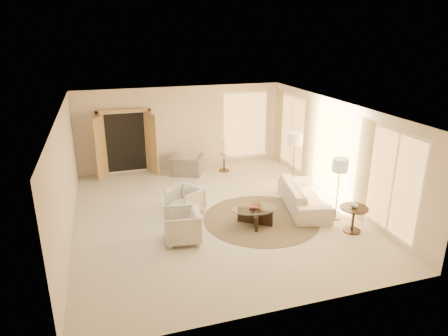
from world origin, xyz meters
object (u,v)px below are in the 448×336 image
object	(u,v)px
coffee_table	(255,214)
floor_lamp_far	(340,168)
side_table	(224,162)
end_vase	(355,205)
accent_chair	(187,162)
end_table	(354,215)
side_vase	(224,152)
armchair_left	(185,199)
armchair_right	(182,225)
sofa	(303,196)
floor_lamp_near	(295,142)
bowl	(255,206)

from	to	relation	value
coffee_table	floor_lamp_far	bearing A→B (deg)	-8.39
side_table	end_vase	distance (m)	5.32
accent_chair	end_table	distance (m)	5.86
end_table	side_table	distance (m)	5.31
side_table	end_table	bearing A→B (deg)	-71.96
floor_lamp_far	side_vase	xyz separation A→B (m)	(-1.64, 4.32, -0.70)
floor_lamp_far	end_vase	distance (m)	0.99
armchair_left	armchair_right	distance (m)	1.44
accent_chair	floor_lamp_far	bearing A→B (deg)	148.55
sofa	floor_lamp_near	size ratio (longest dim) A/B	1.29
end_table	side_table	world-z (taller)	end_table
armchair_right	end_table	xyz separation A→B (m)	(3.97, -0.75, 0.01)
floor_lamp_near	side_vase	xyz separation A→B (m)	(-1.38, 2.37, -0.88)
accent_chair	floor_lamp_near	world-z (taller)	floor_lamp_near
armchair_right	side_vase	bearing A→B (deg)	159.46
armchair_left	armchair_right	size ratio (longest dim) A/B	0.96
coffee_table	side_table	distance (m)	4.03
armchair_right	floor_lamp_near	size ratio (longest dim) A/B	0.46
coffee_table	end_vase	bearing A→B (deg)	-26.57
sofa	armchair_left	xyz separation A→B (m)	(-3.12, 0.59, 0.06)
accent_chair	end_vase	distance (m)	5.86
floor_lamp_near	floor_lamp_far	size ratio (longest dim) A/B	1.13
armchair_left	coffee_table	bearing A→B (deg)	21.37
accent_chair	end_table	xyz separation A→B (m)	(2.92, -5.08, -0.01)
armchair_right	bowl	distance (m)	1.91
sofa	end_vase	xyz separation A→B (m)	(0.48, -1.56, 0.36)
floor_lamp_near	floor_lamp_far	world-z (taller)	floor_lamp_near
armchair_left	bowl	size ratio (longest dim) A/B	2.59
bowl	side_table	bearing A→B (deg)	83.75
armchair_right	floor_lamp_near	bearing A→B (deg)	125.35
side_table	armchair_left	bearing A→B (deg)	-124.00
armchair_left	bowl	distance (m)	1.88
coffee_table	floor_lamp_far	size ratio (longest dim) A/B	0.94
side_table	side_vase	distance (m)	0.33
armchair_left	sofa	bearing A→B (deg)	46.83
sofa	side_vase	distance (m)	3.69
side_table	floor_lamp_far	distance (m)	4.73
end_vase	sofa	bearing A→B (deg)	107.23
coffee_table	bowl	bearing A→B (deg)	-90.00
sofa	armchair_right	bearing A→B (deg)	115.44
side_table	coffee_table	bearing A→B (deg)	-96.25
end_vase	side_vase	world-z (taller)	end_vase
accent_chair	floor_lamp_near	distance (m)	3.75
armchair_left	end_table	xyz separation A→B (m)	(3.60, -2.15, 0.03)
armchair_left	coffee_table	distance (m)	1.88
armchair_right	side_table	xyz separation A→B (m)	(2.32, 4.30, -0.08)
armchair_left	end_vase	distance (m)	4.20
floor_lamp_near	coffee_table	bearing A→B (deg)	-138.06
side_table	floor_lamp_near	xyz separation A→B (m)	(1.38, -2.37, 1.21)
accent_chair	floor_lamp_near	size ratio (longest dim) A/B	0.55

